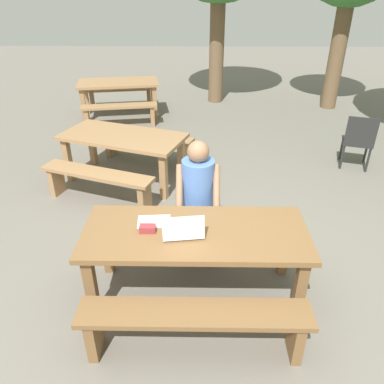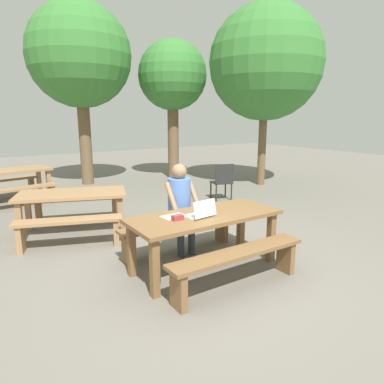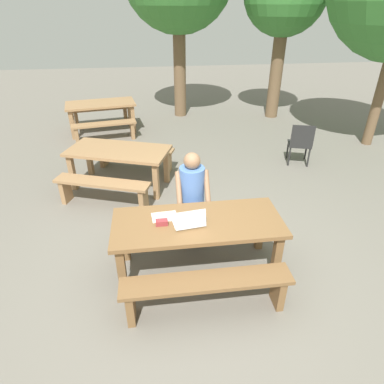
{
  "view_description": "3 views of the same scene",
  "coord_description": "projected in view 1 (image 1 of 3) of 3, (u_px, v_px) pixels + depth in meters",
  "views": [
    {
      "loc": [
        0.01,
        -2.69,
        2.67
      ],
      "look_at": [
        -0.03,
        0.25,
        0.99
      ],
      "focal_mm": 35.21,
      "sensor_mm": 36.0,
      "label": 1
    },
    {
      "loc": [
        -2.47,
        -3.46,
        1.98
      ],
      "look_at": [
        -0.03,
        0.25,
        0.99
      ],
      "focal_mm": 32.32,
      "sensor_mm": 36.0,
      "label": 2
    },
    {
      "loc": [
        -0.47,
        -3.11,
        2.95
      ],
      "look_at": [
        -0.03,
        0.25,
        0.99
      ],
      "focal_mm": 30.9,
      "sensor_mm": 36.0,
      "label": 3
    }
  ],
  "objects": [
    {
      "name": "picnic_table_rear",
      "position": [
        123.0,
        142.0,
        5.42
      ],
      "size": [
        1.92,
        1.37,
        0.71
      ],
      "rotation": [
        0.0,
        0.0,
        -0.34
      ],
      "color": "#9E754C",
      "rests_on": "ground"
    },
    {
      "name": "plastic_chair",
      "position": [
        358.0,
        141.0,
        5.84
      ],
      "size": [
        0.55,
        0.55,
        0.87
      ],
      "rotation": [
        0.0,
        0.0,
        2.85
      ],
      "color": "#262626",
      "rests_on": "ground"
    },
    {
      "name": "bench_mid_south",
      "position": [
        120.0,
        111.0,
        7.57
      ],
      "size": [
        1.53,
        0.55,
        0.45
      ],
      "rotation": [
        0.0,
        0.0,
        0.17
      ],
      "color": "#9E754C",
      "rests_on": "ground"
    },
    {
      "name": "ground_plane",
      "position": [
        195.0,
        293.0,
        3.66
      ],
      "size": [
        30.0,
        30.0,
        0.0
      ],
      "primitive_type": "plane",
      "color": "slate"
    },
    {
      "name": "paper_sheet",
      "position": [
        154.0,
        221.0,
        3.42
      ],
      "size": [
        0.31,
        0.23,
        0.0
      ],
      "rotation": [
        0.0,
        0.0,
        0.07
      ],
      "color": "white",
      "rests_on": "picnic_table_front"
    },
    {
      "name": "picnic_table_front",
      "position": [
        195.0,
        240.0,
        3.34
      ],
      "size": [
        1.98,
        0.82,
        0.74
      ],
      "color": "brown",
      "rests_on": "ground"
    },
    {
      "name": "person_seated",
      "position": [
        198.0,
        191.0,
        3.82
      ],
      "size": [
        0.44,
        0.42,
        1.31
      ],
      "color": "#333847",
      "rests_on": "ground"
    },
    {
      "name": "bench_mid_north",
      "position": [
        120.0,
        93.0,
        8.73
      ],
      "size": [
        1.53,
        0.55,
        0.45
      ],
      "rotation": [
        0.0,
        0.0,
        0.17
      ],
      "color": "#9E754C",
      "rests_on": "ground"
    },
    {
      "name": "bench_near",
      "position": [
        195.0,
        322.0,
        2.91
      ],
      "size": [
        1.8,
        0.3,
        0.46
      ],
      "color": "brown",
      "rests_on": "ground"
    },
    {
      "name": "small_pouch",
      "position": [
        148.0,
        229.0,
        3.27
      ],
      "size": [
        0.14,
        0.08,
        0.06
      ],
      "color": "#993338",
      "rests_on": "picnic_table_front"
    },
    {
      "name": "bench_far",
      "position": [
        196.0,
        224.0,
        4.06
      ],
      "size": [
        1.8,
        0.3,
        0.46
      ],
      "color": "brown",
      "rests_on": "ground"
    },
    {
      "name": "picnic_table_mid",
      "position": [
        119.0,
        87.0,
        7.99
      ],
      "size": [
        1.79,
        1.11,
        0.76
      ],
      "rotation": [
        0.0,
        0.0,
        0.17
      ],
      "color": "#9E754C",
      "rests_on": "ground"
    },
    {
      "name": "laptop",
      "position": [
        183.0,
        230.0,
        3.21
      ],
      "size": [
        0.38,
        0.3,
        0.22
      ],
      "rotation": [
        0.0,
        0.0,
        3.28
      ],
      "color": "white",
      "rests_on": "picnic_table_front"
    },
    {
      "name": "bench_rear_north",
      "position": [
        147.0,
        142.0,
        6.13
      ],
      "size": [
        1.58,
        0.81,
        0.46
      ],
      "rotation": [
        0.0,
        0.0,
        -0.34
      ],
      "color": "#9E754C",
      "rests_on": "ground"
    },
    {
      "name": "bench_rear_south",
      "position": [
        98.0,
        180.0,
        4.97
      ],
      "size": [
        1.58,
        0.81,
        0.46
      ],
      "rotation": [
        0.0,
        0.0,
        -0.34
      ],
      "color": "#9E754C",
      "rests_on": "ground"
    }
  ]
}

